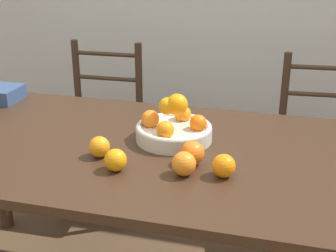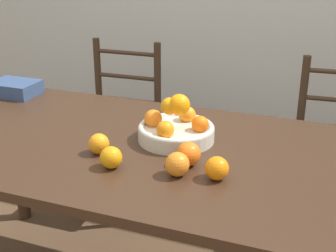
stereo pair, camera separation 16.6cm
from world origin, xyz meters
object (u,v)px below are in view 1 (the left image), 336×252
orange_loose_2 (224,166)px  chair_left (102,132)px  fruit_bowl (174,128)px  chair_right (319,155)px  orange_loose_1 (184,164)px  orange_loose_3 (116,160)px  orange_loose_0 (192,153)px  orange_loose_4 (99,147)px

orange_loose_2 → chair_left: bearing=131.5°
fruit_bowl → chair_right: size_ratio=0.31×
orange_loose_1 → orange_loose_3: orange_loose_1 is taller
orange_loose_0 → orange_loose_3: orange_loose_0 is taller
fruit_bowl → chair_right: (0.60, 0.69, -0.36)m
orange_loose_2 → orange_loose_3: orange_loose_2 is taller
orange_loose_2 → fruit_bowl: bearing=132.8°
fruit_bowl → orange_loose_0: size_ratio=3.50×
chair_left → orange_loose_0: bearing=-52.7°
orange_loose_3 → chair_right: bearing=53.8°
orange_loose_4 → orange_loose_0: bearing=4.5°
orange_loose_3 → orange_loose_4: bearing=137.4°
orange_loose_0 → orange_loose_2: orange_loose_0 is taller
orange_loose_2 → orange_loose_3: bearing=-172.1°
orange_loose_1 → chair_left: 1.24m
orange_loose_1 → orange_loose_4: (-0.32, 0.06, -0.00)m
orange_loose_2 → orange_loose_0: bearing=151.8°
orange_loose_3 → orange_loose_2: bearing=7.9°
orange_loose_3 → orange_loose_0: bearing=25.2°
orange_loose_3 → chair_left: bearing=115.7°
chair_right → fruit_bowl: bearing=-135.7°
orange_loose_1 → orange_loose_0: bearing=83.1°
fruit_bowl → orange_loose_4: 0.30m
orange_loose_4 → fruit_bowl: bearing=44.2°
orange_loose_2 → chair_right: size_ratio=0.08×
fruit_bowl → orange_loose_2: size_ratio=3.77×
orange_loose_4 → chair_left: (-0.38, 0.90, -0.35)m
orange_loose_1 → chair_left: bearing=126.2°
chair_right → orange_loose_2: bearing=-116.1°
fruit_bowl → orange_loose_0: 0.22m
chair_left → chair_right: (1.20, -0.00, 0.00)m
fruit_bowl → orange_loose_1: fruit_bowl is taller
fruit_bowl → orange_loose_4: size_ratio=3.88×
orange_loose_0 → chair_left: bearing=129.2°
orange_loose_4 → orange_loose_2: bearing=-4.7°
orange_loose_1 → chair_left: (-0.70, 0.96, -0.35)m
orange_loose_1 → orange_loose_2: 0.13m
chair_left → orange_loose_4: bearing=-68.9°
orange_loose_4 → chair_left: bearing=113.0°
orange_loose_3 → chair_right: 1.27m
chair_right → orange_loose_3: bearing=-130.9°
chair_left → chair_right: size_ratio=1.00×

